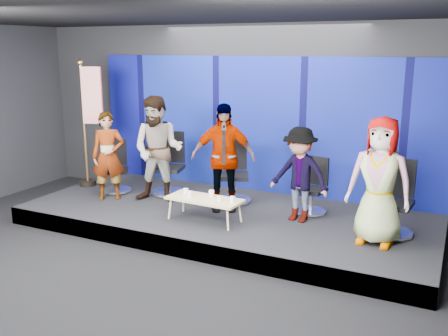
{
  "coord_description": "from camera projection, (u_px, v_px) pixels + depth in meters",
  "views": [
    {
      "loc": [
        3.56,
        -4.93,
        3.05
      ],
      "look_at": [
        0.02,
        2.4,
        1.08
      ],
      "focal_mm": 40.0,
      "sensor_mm": 36.0,
      "label": 1
    }
  ],
  "objects": [
    {
      "name": "ground",
      "position": [
        143.0,
        287.0,
        6.54
      ],
      "size": [
        10.0,
        10.0,
        0.0
      ],
      "primitive_type": "plane",
      "color": "black",
      "rests_on": "ground"
    },
    {
      "name": "room_walls",
      "position": [
        136.0,
        101.0,
        5.96
      ],
      "size": [
        10.02,
        8.02,
        3.51
      ],
      "color": "black",
      "rests_on": "ground"
    },
    {
      "name": "riser",
      "position": [
        226.0,
        219.0,
        8.69
      ],
      "size": [
        7.0,
        3.0,
        0.3
      ],
      "primitive_type": "cube",
      "color": "black",
      "rests_on": "ground"
    },
    {
      "name": "backdrop",
      "position": [
        258.0,
        125.0,
        9.61
      ],
      "size": [
        7.0,
        0.08,
        2.6
      ],
      "primitive_type": "cube",
      "color": "#08075C",
      "rests_on": "riser"
    },
    {
      "name": "chair_a",
      "position": [
        117.0,
        175.0,
        9.75
      ],
      "size": [
        0.79,
        0.79,
        1.01
      ],
      "rotation": [
        0.0,
        0.0,
        0.59
      ],
      "color": "silver",
      "rests_on": "riser"
    },
    {
      "name": "panelist_a",
      "position": [
        108.0,
        156.0,
        9.15
      ],
      "size": [
        0.71,
        0.65,
        1.63
      ],
      "primitive_type": "imported",
      "rotation": [
        0.0,
        0.0,
        0.59
      ],
      "color": "black",
      "rests_on": "riser"
    },
    {
      "name": "chair_b",
      "position": [
        169.0,
        174.0,
        9.58
      ],
      "size": [
        0.81,
        0.81,
        1.19
      ],
      "rotation": [
        0.0,
        0.0,
        0.23
      ],
      "color": "silver",
      "rests_on": "riser"
    },
    {
      "name": "panelist_b",
      "position": [
        158.0,
        150.0,
        8.96
      ],
      "size": [
        1.08,
        0.93,
        1.93
      ],
      "primitive_type": "imported",
      "rotation": [
        0.0,
        0.0,
        0.23
      ],
      "color": "black",
      "rests_on": "riser"
    },
    {
      "name": "chair_c",
      "position": [
        234.0,
        181.0,
        9.09
      ],
      "size": [
        0.86,
        0.86,
        1.15
      ],
      "rotation": [
        0.0,
        0.0,
        0.43
      ],
      "color": "silver",
      "rests_on": "riser"
    },
    {
      "name": "panelist_c",
      "position": [
        223.0,
        157.0,
        8.51
      ],
      "size": [
        1.18,
        0.87,
        1.86
      ],
      "primitive_type": "imported",
      "rotation": [
        0.0,
        0.0,
        0.43
      ],
      "color": "black",
      "rests_on": "riser"
    },
    {
      "name": "chair_d",
      "position": [
        312.0,
        195.0,
        8.48
      ],
      "size": [
        0.62,
        0.62,
        0.95
      ],
      "rotation": [
        0.0,
        0.0,
        -0.16
      ],
      "color": "silver",
      "rests_on": "riser"
    },
    {
      "name": "panelist_d",
      "position": [
        299.0,
        175.0,
        7.98
      ],
      "size": [
        1.08,
        0.73,
        1.54
      ],
      "primitive_type": "imported",
      "rotation": [
        0.0,
        0.0,
        -0.16
      ],
      "color": "black",
      "rests_on": "riser"
    },
    {
      "name": "chair_e",
      "position": [
        394.0,
        210.0,
        7.49
      ],
      "size": [
        0.7,
        0.7,
        1.14
      ],
      "rotation": [
        0.0,
        0.0,
        -0.09
      ],
      "color": "silver",
      "rests_on": "riser"
    },
    {
      "name": "panelist_e",
      "position": [
        380.0,
        181.0,
        7.01
      ],
      "size": [
        0.95,
        0.66,
        1.84
      ],
      "primitive_type": "imported",
      "rotation": [
        0.0,
        0.0,
        -0.09
      ],
      "color": "black",
      "rests_on": "riser"
    },
    {
      "name": "coffee_table",
      "position": [
        204.0,
        200.0,
        8.08
      ],
      "size": [
        1.26,
        0.59,
        0.38
      ],
      "rotation": [
        0.0,
        0.0,
        -0.05
      ],
      "color": "tan",
      "rests_on": "riser"
    },
    {
      "name": "mug_a",
      "position": [
        186.0,
        192.0,
        8.25
      ],
      "size": [
        0.09,
        0.09,
        0.1
      ],
      "primitive_type": "cylinder",
      "color": "silver",
      "rests_on": "coffee_table"
    },
    {
      "name": "mug_b",
      "position": [
        189.0,
        194.0,
        8.1
      ],
      "size": [
        0.09,
        0.09,
        0.1
      ],
      "primitive_type": "cylinder",
      "color": "silver",
      "rests_on": "coffee_table"
    },
    {
      "name": "mug_c",
      "position": [
        211.0,
        193.0,
        8.16
      ],
      "size": [
        0.09,
        0.09,
        0.1
      ],
      "primitive_type": "cylinder",
      "color": "silver",
      "rests_on": "coffee_table"
    },
    {
      "name": "mug_d",
      "position": [
        219.0,
        199.0,
        7.9
      ],
      "size": [
        0.07,
        0.07,
        0.08
      ],
      "primitive_type": "cylinder",
      "color": "silver",
      "rests_on": "coffee_table"
    },
    {
      "name": "mug_e",
      "position": [
        232.0,
        200.0,
        7.83
      ],
      "size": [
        0.08,
        0.08,
        0.1
      ],
      "primitive_type": "cylinder",
      "color": "silver",
      "rests_on": "coffee_table"
    },
    {
      "name": "flag_stand",
      "position": [
        90.0,
        121.0,
        9.89
      ],
      "size": [
        0.58,
        0.34,
        2.53
      ],
      "rotation": [
        0.0,
        0.0,
        0.31
      ],
      "color": "black",
      "rests_on": "riser"
    }
  ]
}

